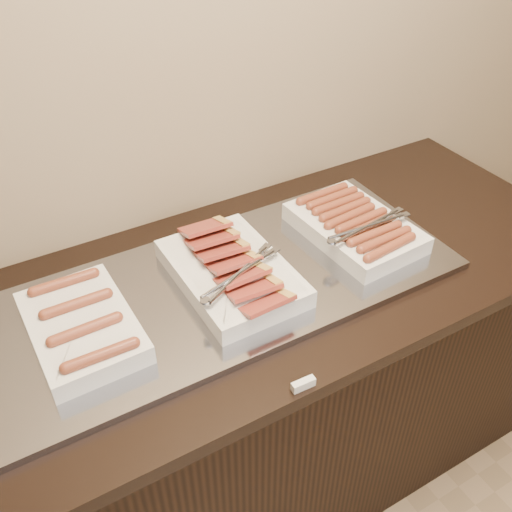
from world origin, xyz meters
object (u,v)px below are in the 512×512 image
at_px(counter, 233,398).
at_px(warming_tray, 224,286).
at_px(dish_center, 232,271).
at_px(dish_right, 355,226).
at_px(dish_left, 82,326).

xyz_separation_m(counter, warming_tray, (-0.02, 0.00, 0.46)).
relative_size(dish_center, dish_right, 1.09).
distance_m(warming_tray, dish_right, 0.41).
bearing_deg(counter, warming_tray, 180.00).
distance_m(counter, dish_right, 0.64).
height_order(warming_tray, dish_right, dish_right).
relative_size(warming_tray, dish_center, 2.98).
xyz_separation_m(dish_left, dish_center, (0.38, -0.00, 0.00)).
bearing_deg(counter, dish_right, -0.56).
relative_size(counter, warming_tray, 1.72).
distance_m(dish_center, dish_right, 0.39).
height_order(warming_tray, dish_left, dish_left).
height_order(counter, dish_left, dish_left).
bearing_deg(warming_tray, dish_right, -0.54).
bearing_deg(dish_center, counter, 152.74).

